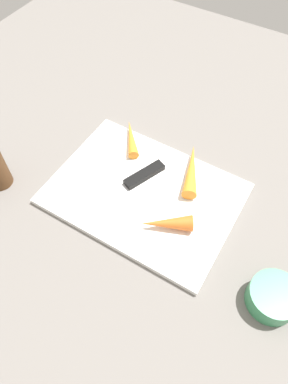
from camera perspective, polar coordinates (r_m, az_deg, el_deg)
ground_plane at (r=0.71m, az=0.00°, el=-0.55°), size 1.40×1.40×0.00m
cutting_board at (r=0.71m, az=0.00°, el=-0.28°), size 0.36×0.26×0.01m
knife at (r=0.72m, az=-0.79°, el=2.24°), size 0.09×0.19×0.01m
carrot_longest at (r=0.73m, az=7.57°, el=3.58°), size 0.08×0.13×0.03m
carrot_shortest at (r=0.65m, az=3.60°, el=-5.03°), size 0.10×0.07×0.03m
carrot_medium at (r=0.78m, az=-2.05°, el=8.61°), size 0.08×0.09×0.02m
small_bowl at (r=0.64m, az=19.87°, el=-15.48°), size 0.08×0.08×0.04m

